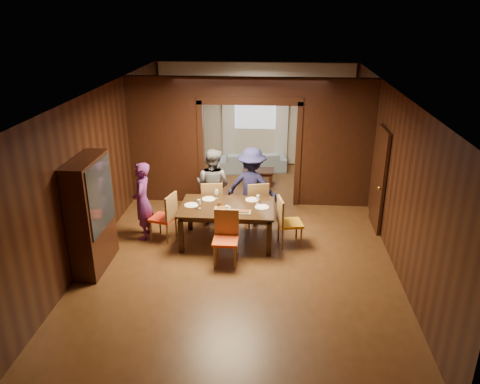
# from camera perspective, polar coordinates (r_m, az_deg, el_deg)

# --- Properties ---
(floor) EXTENTS (9.00, 9.00, 0.00)m
(floor) POSITION_cam_1_polar(r_m,az_deg,el_deg) (9.61, 0.53, -4.93)
(floor) COLOR #4F2F16
(floor) RESTS_ON ground
(ceiling) EXTENTS (5.50, 9.00, 0.02)m
(ceiling) POSITION_cam_1_polar(r_m,az_deg,el_deg) (8.69, 0.60, 12.38)
(ceiling) COLOR silver
(ceiling) RESTS_ON room_walls
(room_walls) EXTENTS (5.52, 9.01, 2.90)m
(room_walls) POSITION_cam_1_polar(r_m,az_deg,el_deg) (10.83, 1.24, 6.75)
(room_walls) COLOR black
(room_walls) RESTS_ON floor
(person_purple) EXTENTS (0.43, 0.60, 1.55)m
(person_purple) POSITION_cam_1_polar(r_m,az_deg,el_deg) (9.31, -11.81, -1.08)
(person_purple) COLOR #5B2264
(person_purple) RESTS_ON floor
(person_grey) EXTENTS (0.95, 0.86, 1.61)m
(person_grey) POSITION_cam_1_polar(r_m,az_deg,el_deg) (9.80, -3.32, 0.74)
(person_grey) COLOR slate
(person_grey) RESTS_ON floor
(person_navy) EXTENTS (1.17, 0.81, 1.65)m
(person_navy) POSITION_cam_1_polar(r_m,az_deg,el_deg) (9.72, 1.44, 0.71)
(person_navy) COLOR #19183D
(person_navy) RESTS_ON floor
(sofa) EXTENTS (1.96, 1.04, 0.54)m
(sofa) POSITION_cam_1_polar(r_m,az_deg,el_deg) (13.07, 1.47, 3.79)
(sofa) COLOR #8FA7BB
(sofa) RESTS_ON floor
(serving_bowl) EXTENTS (0.31, 0.31, 0.08)m
(serving_bowl) POSITION_cam_1_polar(r_m,az_deg,el_deg) (8.95, -1.26, -1.40)
(serving_bowl) COLOR black
(serving_bowl) RESTS_ON dining_table
(dining_table) EXTENTS (1.80, 1.12, 0.76)m
(dining_table) POSITION_cam_1_polar(r_m,az_deg,el_deg) (9.08, -1.55, -3.94)
(dining_table) COLOR black
(dining_table) RESTS_ON floor
(coffee_table) EXTENTS (0.80, 0.50, 0.40)m
(coffee_table) POSITION_cam_1_polar(r_m,az_deg,el_deg) (12.05, 2.23, 1.82)
(coffee_table) COLOR black
(coffee_table) RESTS_ON floor
(chair_left) EXTENTS (0.54, 0.54, 0.97)m
(chair_left) POSITION_cam_1_polar(r_m,az_deg,el_deg) (9.27, -9.39, -2.96)
(chair_left) COLOR red
(chair_left) RESTS_ON floor
(chair_right) EXTENTS (0.52, 0.52, 0.97)m
(chair_right) POSITION_cam_1_polar(r_m,az_deg,el_deg) (8.99, 6.14, -3.62)
(chair_right) COLOR orange
(chair_right) RESTS_ON floor
(chair_far_l) EXTENTS (0.50, 0.50, 0.97)m
(chair_far_l) POSITION_cam_1_polar(r_m,az_deg,el_deg) (9.84, -3.43, -1.19)
(chair_far_l) COLOR #E44515
(chair_far_l) RESTS_ON floor
(chair_far_r) EXTENTS (0.54, 0.54, 0.97)m
(chair_far_r) POSITION_cam_1_polar(r_m,az_deg,el_deg) (9.80, 1.97, -1.26)
(chair_far_r) COLOR orange
(chair_far_r) RESTS_ON floor
(chair_near) EXTENTS (0.44, 0.44, 0.97)m
(chair_near) POSITION_cam_1_polar(r_m,az_deg,el_deg) (8.31, -1.78, -5.75)
(chair_near) COLOR #EB4616
(chair_near) RESTS_ON floor
(hutch) EXTENTS (0.40, 1.20, 2.00)m
(hutch) POSITION_cam_1_polar(r_m,az_deg,el_deg) (8.40, -17.69, -2.63)
(hutch) COLOR black
(hutch) RESTS_ON floor
(door_right) EXTENTS (0.06, 0.90, 2.10)m
(door_right) POSITION_cam_1_polar(r_m,az_deg,el_deg) (9.87, 16.61, 1.49)
(door_right) COLOR black
(door_right) RESTS_ON floor
(window_far) EXTENTS (1.20, 0.03, 1.30)m
(window_far) POSITION_cam_1_polar(r_m,az_deg,el_deg) (13.27, 1.89, 10.45)
(window_far) COLOR silver
(window_far) RESTS_ON back_wall
(curtain_left) EXTENTS (0.35, 0.06, 2.40)m
(curtain_left) POSITION_cam_1_polar(r_m,az_deg,el_deg) (13.38, -1.39, 8.58)
(curtain_left) COLOR white
(curtain_left) RESTS_ON back_wall
(curtain_right) EXTENTS (0.35, 0.06, 2.40)m
(curtain_right) POSITION_cam_1_polar(r_m,az_deg,el_deg) (13.32, 5.12, 8.43)
(curtain_right) COLOR white
(curtain_right) RESTS_ON back_wall
(plate_left) EXTENTS (0.27, 0.27, 0.01)m
(plate_left) POSITION_cam_1_polar(r_m,az_deg,el_deg) (9.00, -5.96, -1.60)
(plate_left) COLOR white
(plate_left) RESTS_ON dining_table
(plate_far_l) EXTENTS (0.27, 0.27, 0.01)m
(plate_far_l) POSITION_cam_1_polar(r_m,az_deg,el_deg) (9.26, -3.83, -0.85)
(plate_far_l) COLOR white
(plate_far_l) RESTS_ON dining_table
(plate_far_r) EXTENTS (0.27, 0.27, 0.01)m
(plate_far_r) POSITION_cam_1_polar(r_m,az_deg,el_deg) (9.20, 1.49, -0.94)
(plate_far_r) COLOR silver
(plate_far_r) RESTS_ON dining_table
(plate_right) EXTENTS (0.27, 0.27, 0.01)m
(plate_right) POSITION_cam_1_polar(r_m,az_deg,el_deg) (8.88, 2.69, -1.84)
(plate_right) COLOR silver
(plate_right) RESTS_ON dining_table
(plate_near) EXTENTS (0.27, 0.27, 0.01)m
(plate_near) POSITION_cam_1_polar(r_m,az_deg,el_deg) (8.62, -1.88, -2.61)
(plate_near) COLOR white
(plate_near) RESTS_ON dining_table
(platter_a) EXTENTS (0.30, 0.20, 0.04)m
(platter_a) POSITION_cam_1_polar(r_m,az_deg,el_deg) (8.81, -2.15, -1.96)
(platter_a) COLOR slate
(platter_a) RESTS_ON dining_table
(platter_b) EXTENTS (0.30, 0.20, 0.04)m
(platter_b) POSITION_cam_1_polar(r_m,az_deg,el_deg) (8.65, 0.34, -2.41)
(platter_b) COLOR gray
(platter_b) RESTS_ON dining_table
(wineglass_left) EXTENTS (0.08, 0.08, 0.18)m
(wineglass_left) POSITION_cam_1_polar(r_m,az_deg,el_deg) (8.82, -5.02, -1.48)
(wineglass_left) COLOR white
(wineglass_left) RESTS_ON dining_table
(wineglass_far) EXTENTS (0.08, 0.08, 0.18)m
(wineglass_far) POSITION_cam_1_polar(r_m,az_deg,el_deg) (9.27, -2.85, -0.24)
(wineglass_far) COLOR silver
(wineglass_far) RESTS_ON dining_table
(wineglass_right) EXTENTS (0.08, 0.08, 0.18)m
(wineglass_right) POSITION_cam_1_polar(r_m,az_deg,el_deg) (9.00, 2.20, -0.93)
(wineglass_right) COLOR white
(wineglass_right) RESTS_ON dining_table
(tumbler) EXTENTS (0.07, 0.07, 0.14)m
(tumbler) POSITION_cam_1_polar(r_m,az_deg,el_deg) (8.62, -1.59, -2.12)
(tumbler) COLOR white
(tumbler) RESTS_ON dining_table
(condiment_jar) EXTENTS (0.08, 0.08, 0.11)m
(condiment_jar) POSITION_cam_1_polar(r_m,az_deg,el_deg) (8.88, -2.57, -1.51)
(condiment_jar) COLOR #4E2C12
(condiment_jar) RESTS_ON dining_table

